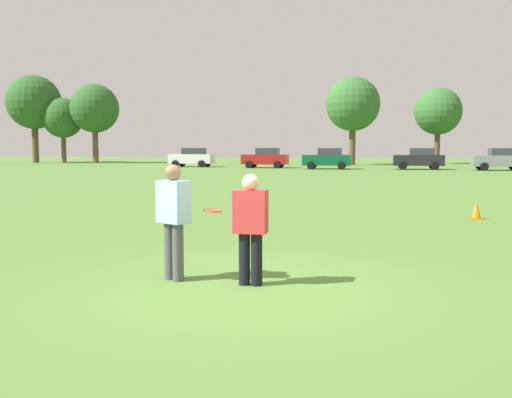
{
  "coord_description": "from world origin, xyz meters",
  "views": [
    {
      "loc": [
        1.74,
        -7.3,
        1.91
      ],
      "look_at": [
        -0.31,
        1.98,
        1.04
      ],
      "focal_mm": 39.5,
      "sensor_mm": 36.0,
      "label": 1
    }
  ],
  "objects_px": {
    "parked_car_center": "(328,158)",
    "parked_car_near_right": "(500,159)",
    "player_defender": "(250,223)",
    "traffic_cone": "(476,210)",
    "player_thrower": "(173,215)",
    "parked_car_near_left": "(192,157)",
    "parked_car_mid_left": "(266,158)",
    "frisbee": "(213,211)",
    "parked_car_mid_right": "(419,159)"
  },
  "relations": [
    {
      "from": "player_defender",
      "to": "frisbee",
      "type": "bearing_deg",
      "value": 167.36
    },
    {
      "from": "parked_car_mid_left",
      "to": "parked_car_near_left",
      "type": "bearing_deg",
      "value": 172.76
    },
    {
      "from": "parked_car_near_left",
      "to": "parked_car_near_right",
      "type": "distance_m",
      "value": 27.45
    },
    {
      "from": "frisbee",
      "to": "parked_car_center",
      "type": "relative_size",
      "value": 0.06
    },
    {
      "from": "parked_car_mid_right",
      "to": "traffic_cone",
      "type": "bearing_deg",
      "value": -91.17
    },
    {
      "from": "player_defender",
      "to": "traffic_cone",
      "type": "distance_m",
      "value": 9.39
    },
    {
      "from": "parked_car_near_left",
      "to": "parked_car_near_right",
      "type": "bearing_deg",
      "value": -4.88
    },
    {
      "from": "traffic_cone",
      "to": "parked_car_mid_right",
      "type": "xyz_separation_m",
      "value": [
        0.7,
        34.29,
        0.69
      ]
    },
    {
      "from": "parked_car_near_left",
      "to": "parked_car_mid_right",
      "type": "relative_size",
      "value": 1.0
    },
    {
      "from": "parked_car_near_left",
      "to": "frisbee",
      "type": "bearing_deg",
      "value": -70.73
    },
    {
      "from": "parked_car_mid_left",
      "to": "parked_car_mid_right",
      "type": "relative_size",
      "value": 1.0
    },
    {
      "from": "player_defender",
      "to": "parked_car_near_right",
      "type": "relative_size",
      "value": 0.37
    },
    {
      "from": "traffic_cone",
      "to": "parked_car_mid_right",
      "type": "relative_size",
      "value": 0.11
    },
    {
      "from": "traffic_cone",
      "to": "parked_car_near_right",
      "type": "height_order",
      "value": "parked_car_near_right"
    },
    {
      "from": "player_defender",
      "to": "frisbee",
      "type": "height_order",
      "value": "player_defender"
    },
    {
      "from": "parked_car_center",
      "to": "parked_car_mid_right",
      "type": "height_order",
      "value": "same"
    },
    {
      "from": "player_thrower",
      "to": "player_defender",
      "type": "xyz_separation_m",
      "value": [
        1.15,
        -0.06,
        -0.07
      ]
    },
    {
      "from": "parked_car_center",
      "to": "parked_car_near_left",
      "type": "bearing_deg",
      "value": 169.21
    },
    {
      "from": "parked_car_mid_left",
      "to": "parked_car_near_right",
      "type": "bearing_deg",
      "value": -3.99
    },
    {
      "from": "traffic_cone",
      "to": "parked_car_near_right",
      "type": "bearing_deg",
      "value": 78.16
    },
    {
      "from": "parked_car_near_left",
      "to": "parked_car_mid_left",
      "type": "bearing_deg",
      "value": -7.24
    },
    {
      "from": "parked_car_center",
      "to": "parked_car_near_right",
      "type": "distance_m",
      "value": 14.07
    },
    {
      "from": "player_defender",
      "to": "parked_car_mid_left",
      "type": "relative_size",
      "value": 0.37
    },
    {
      "from": "player_thrower",
      "to": "parked_car_mid_right",
      "type": "bearing_deg",
      "value": 81.84
    },
    {
      "from": "frisbee",
      "to": "parked_car_mid_left",
      "type": "relative_size",
      "value": 0.06
    },
    {
      "from": "player_thrower",
      "to": "frisbee",
      "type": "bearing_deg",
      "value": 7.13
    },
    {
      "from": "player_thrower",
      "to": "player_defender",
      "type": "relative_size",
      "value": 1.08
    },
    {
      "from": "parked_car_mid_left",
      "to": "parked_car_near_right",
      "type": "height_order",
      "value": "same"
    },
    {
      "from": "traffic_cone",
      "to": "parked_car_mid_left",
      "type": "bearing_deg",
      "value": 110.14
    },
    {
      "from": "parked_car_center",
      "to": "player_defender",
      "type": "bearing_deg",
      "value": -86.24
    },
    {
      "from": "traffic_cone",
      "to": "parked_car_center",
      "type": "bearing_deg",
      "value": 101.83
    },
    {
      "from": "traffic_cone",
      "to": "parked_car_near_left",
      "type": "relative_size",
      "value": 0.11
    },
    {
      "from": "player_thrower",
      "to": "parked_car_mid_left",
      "type": "relative_size",
      "value": 0.39
    },
    {
      "from": "parked_car_mid_left",
      "to": "player_thrower",
      "type": "bearing_deg",
      "value": -80.25
    },
    {
      "from": "frisbee",
      "to": "traffic_cone",
      "type": "bearing_deg",
      "value": 59.5
    },
    {
      "from": "player_thrower",
      "to": "parked_car_center",
      "type": "distance_m",
      "value": 41.78
    },
    {
      "from": "player_thrower",
      "to": "parked_car_center",
      "type": "bearing_deg",
      "value": 92.2
    },
    {
      "from": "parked_car_near_left",
      "to": "parked_car_center",
      "type": "relative_size",
      "value": 1.0
    },
    {
      "from": "player_defender",
      "to": "parked_car_center",
      "type": "xyz_separation_m",
      "value": [
        -2.75,
        41.81,
        0.06
      ]
    },
    {
      "from": "traffic_cone",
      "to": "frisbee",
      "type": "bearing_deg",
      "value": -120.5
    },
    {
      "from": "player_thrower",
      "to": "parked_car_mid_right",
      "type": "relative_size",
      "value": 0.39
    },
    {
      "from": "parked_car_near_right",
      "to": "traffic_cone",
      "type": "bearing_deg",
      "value": -101.84
    },
    {
      "from": "player_thrower",
      "to": "parked_car_near_left",
      "type": "relative_size",
      "value": 0.39
    },
    {
      "from": "traffic_cone",
      "to": "parked_car_near_left",
      "type": "xyz_separation_m",
      "value": [
        -20.29,
        35.99,
        0.69
      ]
    },
    {
      "from": "parked_car_center",
      "to": "parked_car_near_right",
      "type": "height_order",
      "value": "same"
    },
    {
      "from": "player_defender",
      "to": "traffic_cone",
      "type": "relative_size",
      "value": 3.22
    },
    {
      "from": "player_thrower",
      "to": "frisbee",
      "type": "distance_m",
      "value": 0.58
    },
    {
      "from": "traffic_cone",
      "to": "parked_car_center",
      "type": "height_order",
      "value": "parked_car_center"
    },
    {
      "from": "player_defender",
      "to": "parked_car_near_left",
      "type": "xyz_separation_m",
      "value": [
        -16.03,
        44.34,
        0.06
      ]
    },
    {
      "from": "parked_car_near_right",
      "to": "frisbee",
      "type": "bearing_deg",
      "value": -105.86
    }
  ]
}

